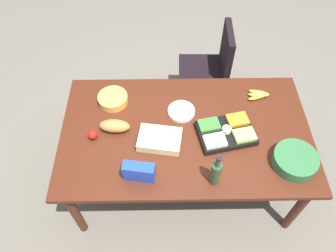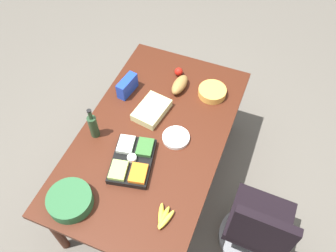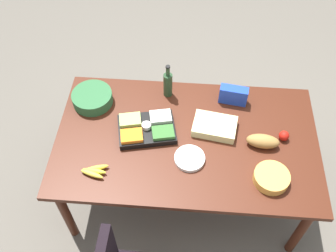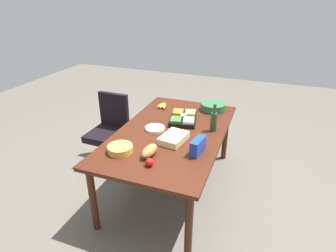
{
  "view_description": "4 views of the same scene",
  "coord_description": "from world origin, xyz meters",
  "px_view_note": "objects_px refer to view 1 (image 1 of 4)",
  "views": [
    {
      "loc": [
        0.16,
        1.48,
        2.83
      ],
      "look_at": [
        0.14,
        -0.0,
        0.84
      ],
      "focal_mm": 34.73,
      "sensor_mm": 36.0,
      "label": 1
    },
    {
      "loc": [
        -1.47,
        -0.72,
        3.07
      ],
      "look_at": [
        0.08,
        -0.1,
        0.83
      ],
      "focal_mm": 37.09,
      "sensor_mm": 36.0,
      "label": 2
    },
    {
      "loc": [
        -0.01,
        -1.69,
        3.1
      ],
      "look_at": [
        -0.14,
        0.06,
        0.83
      ],
      "focal_mm": 41.25,
      "sensor_mm": 36.0,
      "label": 3
    },
    {
      "loc": [
        2.62,
        0.94,
        2.19
      ],
      "look_at": [
        -0.03,
        -0.05,
        0.81
      ],
      "focal_mm": 29.93,
      "sensor_mm": 36.0,
      "label": 4
    }
  ],
  "objects_px": {
    "sheet_cake": "(160,139)",
    "wine_bottle": "(216,173)",
    "bread_loaf": "(115,126)",
    "salad_bowl": "(295,160)",
    "office_chair": "(207,77)",
    "apple_red": "(93,135)",
    "chip_bowl": "(113,99)",
    "veggie_tray": "(226,132)",
    "paper_plate_stack": "(181,111)",
    "chip_bag_blue": "(139,172)",
    "conference_table": "(185,136)",
    "banana_bunch": "(258,95)"
  },
  "relations": [
    {
      "from": "office_chair",
      "to": "wine_bottle",
      "type": "distance_m",
      "value": 1.54
    },
    {
      "from": "bread_loaf",
      "to": "sheet_cake",
      "type": "relative_size",
      "value": 0.75
    },
    {
      "from": "veggie_tray",
      "to": "chip_bowl",
      "type": "bearing_deg",
      "value": -21.5
    },
    {
      "from": "apple_red",
      "to": "veggie_tray",
      "type": "bearing_deg",
      "value": -179.49
    },
    {
      "from": "apple_red",
      "to": "paper_plate_stack",
      "type": "bearing_deg",
      "value": -160.94
    },
    {
      "from": "sheet_cake",
      "to": "banana_bunch",
      "type": "distance_m",
      "value": 0.94
    },
    {
      "from": "apple_red",
      "to": "wine_bottle",
      "type": "bearing_deg",
      "value": 156.69
    },
    {
      "from": "office_chair",
      "to": "chip_bag_blue",
      "type": "height_order",
      "value": "office_chair"
    },
    {
      "from": "salad_bowl",
      "to": "chip_bowl",
      "type": "bearing_deg",
      "value": -24.33
    },
    {
      "from": "sheet_cake",
      "to": "wine_bottle",
      "type": "height_order",
      "value": "wine_bottle"
    },
    {
      "from": "office_chair",
      "to": "sheet_cake",
      "type": "xyz_separation_m",
      "value": [
        0.49,
        1.11,
        0.44
      ]
    },
    {
      "from": "banana_bunch",
      "to": "salad_bowl",
      "type": "bearing_deg",
      "value": 102.09
    },
    {
      "from": "apple_red",
      "to": "paper_plate_stack",
      "type": "xyz_separation_m",
      "value": [
        -0.69,
        -0.24,
        -0.02
      ]
    },
    {
      "from": "office_chair",
      "to": "wine_bottle",
      "type": "bearing_deg",
      "value": 85.49
    },
    {
      "from": "salad_bowl",
      "to": "chip_bag_blue",
      "type": "xyz_separation_m",
      "value": [
        1.11,
        0.09,
        0.03
      ]
    },
    {
      "from": "chip_bag_blue",
      "to": "chip_bowl",
      "type": "bearing_deg",
      "value": -70.82
    },
    {
      "from": "veggie_tray",
      "to": "wine_bottle",
      "type": "xyz_separation_m",
      "value": [
        0.13,
        0.39,
        0.08
      ]
    },
    {
      "from": "salad_bowl",
      "to": "paper_plate_stack",
      "type": "relative_size",
      "value": 1.45
    },
    {
      "from": "chip_bowl",
      "to": "paper_plate_stack",
      "type": "relative_size",
      "value": 1.12
    },
    {
      "from": "paper_plate_stack",
      "to": "salad_bowl",
      "type": "bearing_deg",
      "value": 148.43
    },
    {
      "from": "sheet_cake",
      "to": "chip_bowl",
      "type": "height_order",
      "value": "sheet_cake"
    },
    {
      "from": "salad_bowl",
      "to": "sheet_cake",
      "type": "height_order",
      "value": "salad_bowl"
    },
    {
      "from": "bread_loaf",
      "to": "veggie_tray",
      "type": "bearing_deg",
      "value": 175.89
    },
    {
      "from": "apple_red",
      "to": "chip_bowl",
      "type": "relative_size",
      "value": 0.31
    },
    {
      "from": "chip_bag_blue",
      "to": "office_chair",
      "type": "bearing_deg",
      "value": -114.37
    },
    {
      "from": "sheet_cake",
      "to": "chip_bag_blue",
      "type": "distance_m",
      "value": 0.33
    },
    {
      "from": "chip_bowl",
      "to": "office_chair",
      "type": "bearing_deg",
      "value": -141.71
    },
    {
      "from": "conference_table",
      "to": "office_chair",
      "type": "height_order",
      "value": "office_chair"
    },
    {
      "from": "salad_bowl",
      "to": "veggie_tray",
      "type": "relative_size",
      "value": 0.67
    },
    {
      "from": "conference_table",
      "to": "office_chair",
      "type": "relative_size",
      "value": 2.07
    },
    {
      "from": "wine_bottle",
      "to": "banana_bunch",
      "type": "distance_m",
      "value": 0.91
    },
    {
      "from": "sheet_cake",
      "to": "chip_bag_blue",
      "type": "relative_size",
      "value": 1.45
    },
    {
      "from": "veggie_tray",
      "to": "salad_bowl",
      "type": "bearing_deg",
      "value": 150.52
    },
    {
      "from": "bread_loaf",
      "to": "paper_plate_stack",
      "type": "relative_size",
      "value": 1.09
    },
    {
      "from": "salad_bowl",
      "to": "wine_bottle",
      "type": "bearing_deg",
      "value": 12.51
    },
    {
      "from": "wine_bottle",
      "to": "office_chair",
      "type": "bearing_deg",
      "value": -94.51
    },
    {
      "from": "banana_bunch",
      "to": "chip_bowl",
      "type": "bearing_deg",
      "value": 1.7
    },
    {
      "from": "office_chair",
      "to": "salad_bowl",
      "type": "bearing_deg",
      "value": 110.05
    },
    {
      "from": "salad_bowl",
      "to": "banana_bunch",
      "type": "xyz_separation_m",
      "value": [
        0.14,
        -0.65,
        -0.02
      ]
    },
    {
      "from": "chip_bag_blue",
      "to": "conference_table",
      "type": "bearing_deg",
      "value": -131.35
    },
    {
      "from": "bread_loaf",
      "to": "sheet_cake",
      "type": "distance_m",
      "value": 0.37
    },
    {
      "from": "conference_table",
      "to": "chip_bag_blue",
      "type": "bearing_deg",
      "value": 48.65
    },
    {
      "from": "paper_plate_stack",
      "to": "apple_red",
      "type": "bearing_deg",
      "value": 19.06
    },
    {
      "from": "veggie_tray",
      "to": "banana_bunch",
      "type": "height_order",
      "value": "veggie_tray"
    },
    {
      "from": "apple_red",
      "to": "chip_bag_blue",
      "type": "relative_size",
      "value": 0.35
    },
    {
      "from": "conference_table",
      "to": "wine_bottle",
      "type": "height_order",
      "value": "wine_bottle"
    },
    {
      "from": "office_chair",
      "to": "bread_loaf",
      "type": "height_order",
      "value": "office_chair"
    },
    {
      "from": "office_chair",
      "to": "chip_bowl",
      "type": "bearing_deg",
      "value": 38.29
    },
    {
      "from": "chip_bowl",
      "to": "chip_bag_blue",
      "type": "relative_size",
      "value": 1.12
    },
    {
      "from": "veggie_tray",
      "to": "wine_bottle",
      "type": "distance_m",
      "value": 0.42
    }
  ]
}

